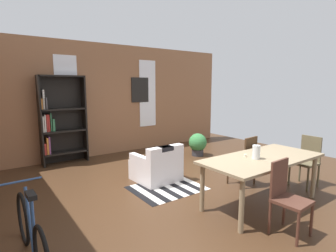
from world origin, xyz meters
name	(u,v)px	position (x,y,z in m)	size (l,w,h in m)	color
ground_plane	(194,193)	(0.00, 0.00, 0.00)	(9.11, 9.11, 0.00)	#432B1A
back_wall_brick	(110,100)	(0.00, 3.56, 1.51)	(7.71, 0.12, 3.02)	#966443
window_pane_0	(67,95)	(-1.17, 3.49, 1.66)	(0.55, 0.02, 1.96)	white
window_pane_1	(148,94)	(1.17, 3.49, 1.66)	(0.55, 0.02, 1.96)	white
dining_table	(262,162)	(0.57, -0.96, 0.70)	(2.07, 0.94, 0.78)	#927F60
vase_on_table	(256,152)	(0.40, -0.96, 0.89)	(0.12, 0.12, 0.21)	silver
tealight_candle_0	(245,155)	(0.37, -0.79, 0.80)	(0.04, 0.04, 0.04)	silver
dining_chair_near_left	(286,195)	(0.10, -1.65, 0.51)	(0.42, 0.42, 0.95)	#502E23
dining_chair_head_right	(307,159)	(1.98, -0.96, 0.51)	(0.41, 0.41, 0.95)	brown
dining_chair_far_right	(245,159)	(1.05, -0.26, 0.51)	(0.43, 0.43, 0.95)	#3F2A19
bookshelf_tall	(60,120)	(-1.42, 3.31, 1.06)	(1.07, 0.32, 2.14)	black
armchair_white	(157,167)	(-0.18, 0.92, 0.28)	(0.84, 0.84, 0.75)	white
bicycle_second	(31,234)	(-2.66, -0.40, 0.32)	(0.44, 1.60, 0.87)	black
potted_plant_by_shelf	(198,144)	(1.78, 1.89, 0.33)	(0.49, 0.49, 0.61)	#333338
striped_rug	(167,188)	(-0.27, 0.47, 0.00)	(1.27, 1.02, 0.01)	black
framed_picture	(140,90)	(0.91, 3.49, 1.77)	(0.56, 0.03, 0.72)	black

